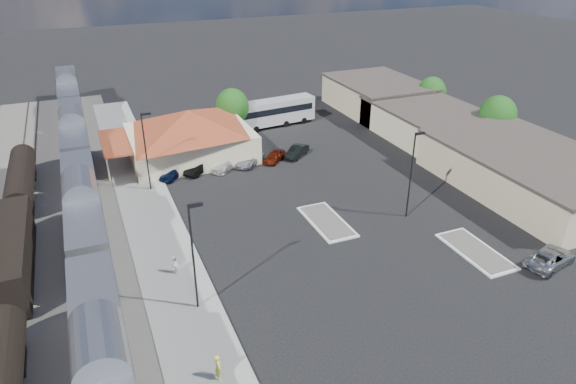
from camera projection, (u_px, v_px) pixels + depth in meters
name	position (u px, v px, depth m)	size (l,w,h in m)	color
ground	(298.00, 240.00, 48.05)	(280.00, 280.00, 0.00)	black
railbed	(56.00, 244.00, 47.39)	(16.00, 100.00, 0.12)	#4C4944
platform	(158.00, 234.00, 48.82)	(5.50, 92.00, 0.18)	gray
passenger_train	(85.00, 216.00, 46.29)	(3.00, 104.00, 5.55)	silver
freight_cars	(12.00, 255.00, 42.36)	(2.80, 46.00, 4.00)	black
station_depot	(189.00, 134.00, 64.87)	(18.35, 12.24, 6.20)	beige
buildings_east	(447.00, 130.00, 68.45)	(14.40, 51.40, 4.80)	#C6B28C
traffic_island_south	(327.00, 221.00, 51.03)	(3.30, 7.50, 0.21)	silver
traffic_island_north	(476.00, 251.00, 46.22)	(3.30, 7.50, 0.21)	silver
lamp_plat_s	(194.00, 249.00, 36.95)	(1.08, 0.25, 9.00)	black
lamp_plat_n	(146.00, 146.00, 55.10)	(1.08, 0.25, 9.00)	black
lamp_lot	(412.00, 168.00, 49.82)	(1.08, 0.25, 9.00)	black
tree_east_b	(497.00, 116.00, 67.76)	(4.94, 4.94, 6.96)	#382314
tree_east_c	(432.00, 92.00, 79.52)	(4.41, 4.41, 6.21)	#382314
tree_depot	(232.00, 107.00, 72.02)	(4.71, 4.71, 6.63)	#382314
suv	(550.00, 258.00, 44.13)	(2.44, 5.30, 1.47)	#9EA1A5
coach_bus	(275.00, 111.00, 75.97)	(12.57, 3.98, 3.96)	white
person_a	(218.00, 367.00, 32.47)	(0.69, 0.45, 1.89)	#DCD545
person_b	(174.00, 265.00, 42.76)	(0.80, 0.62, 1.65)	white
parked_car_a	(173.00, 172.00, 60.16)	(1.60, 3.97, 1.35)	#0C1940
parked_car_b	(199.00, 167.00, 61.49)	(1.55, 4.44, 1.46)	black
parked_car_c	(225.00, 164.00, 62.38)	(1.81, 4.45, 1.29)	silver
parked_car_d	(250.00, 159.00, 63.72)	(2.24, 4.86, 1.35)	#979AA0
parked_car_e	(274.00, 156.00, 64.57)	(1.59, 3.96, 1.35)	maroon
parked_car_f	(297.00, 151.00, 65.91)	(1.51, 4.33, 1.43)	black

